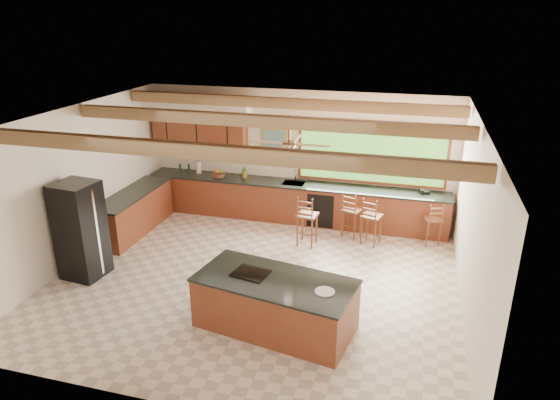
# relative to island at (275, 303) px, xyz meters

# --- Properties ---
(ground) EXTENTS (7.20, 7.20, 0.00)m
(ground) POSITION_rel_island_xyz_m (-0.75, 1.30, -0.42)
(ground) COLOR beige
(ground) RESTS_ON ground
(room_shell) EXTENTS (7.27, 6.54, 3.02)m
(room_shell) POSITION_rel_island_xyz_m (-0.92, 1.95, 1.79)
(room_shell) COLOR #EFE3CE
(room_shell) RESTS_ON ground
(counter_run) EXTENTS (7.12, 3.10, 1.23)m
(counter_run) POSITION_rel_island_xyz_m (-1.57, 3.82, 0.04)
(counter_run) COLOR brown
(counter_run) RESTS_ON ground
(island) EXTENTS (2.58, 1.54, 0.86)m
(island) POSITION_rel_island_xyz_m (0.00, 0.00, 0.00)
(island) COLOR brown
(island) RESTS_ON ground
(refrigerator) EXTENTS (0.77, 0.76, 1.82)m
(refrigerator) POSITION_rel_island_xyz_m (-3.87, 0.66, 0.49)
(refrigerator) COLOR black
(refrigerator) RESTS_ON ground
(bar_stool_a) EXTENTS (0.44, 0.44, 1.11)m
(bar_stool_a) POSITION_rel_island_xyz_m (-0.16, 2.94, 0.24)
(bar_stool_a) COLOR brown
(bar_stool_a) RESTS_ON ground
(bar_stool_b) EXTENTS (0.47, 0.47, 1.06)m
(bar_stool_b) POSITION_rel_island_xyz_m (1.14, 3.33, 0.20)
(bar_stool_b) COLOR brown
(bar_stool_b) RESTS_ON ground
(bar_stool_c) EXTENTS (0.48, 0.48, 1.05)m
(bar_stool_c) POSITION_rel_island_xyz_m (0.69, 3.58, 0.20)
(bar_stool_c) COLOR brown
(bar_stool_c) RESTS_ON ground
(bar_stool_d) EXTENTS (0.43, 0.43, 0.94)m
(bar_stool_d) POSITION_rel_island_xyz_m (2.36, 3.70, 0.13)
(bar_stool_d) COLOR brown
(bar_stool_d) RESTS_ON ground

